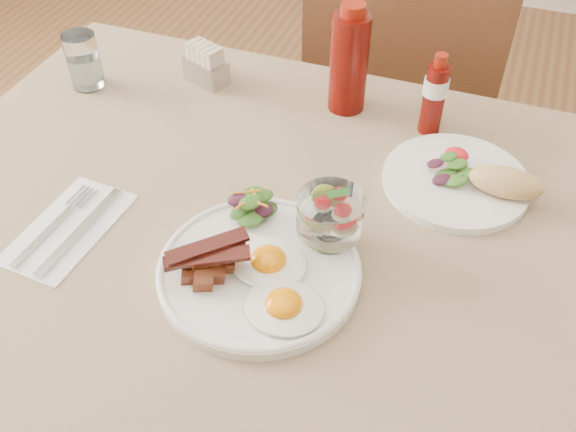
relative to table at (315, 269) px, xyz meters
The scene contains 13 objects.
table is the anchor object (origin of this frame).
chair_far 0.68m from the table, 90.00° to the left, with size 0.42×0.42×0.93m.
main_plate 0.16m from the table, 112.43° to the right, with size 0.28×0.28×0.02m, color white.
fried_eggs 0.18m from the table, 95.37° to the right, with size 0.18×0.19×0.03m.
bacon_potato_pile 0.22m from the table, 125.89° to the right, with size 0.12×0.09×0.05m.
side_salad 0.16m from the table, 166.81° to the right, with size 0.07×0.07×0.04m.
fruit_cup 0.16m from the table, 48.74° to the right, with size 0.09×0.09×0.10m.
second_plate 0.28m from the table, 41.46° to the left, with size 0.25×0.23×0.06m.
ketchup_bottle 0.37m from the table, 98.87° to the left, with size 0.08×0.08×0.20m.
hot_sauce_bottle 0.36m from the table, 70.50° to the left, with size 0.05×0.05×0.15m.
sugar_caddy 0.46m from the table, 136.43° to the left, with size 0.10×0.07×0.08m.
water_glass 0.59m from the table, 157.51° to the left, with size 0.06×0.06×0.10m.
napkin_cutlery 0.38m from the table, 159.89° to the right, with size 0.12×0.21×0.01m.
Camera 1 is at (0.19, -0.64, 1.43)m, focal length 40.00 mm.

